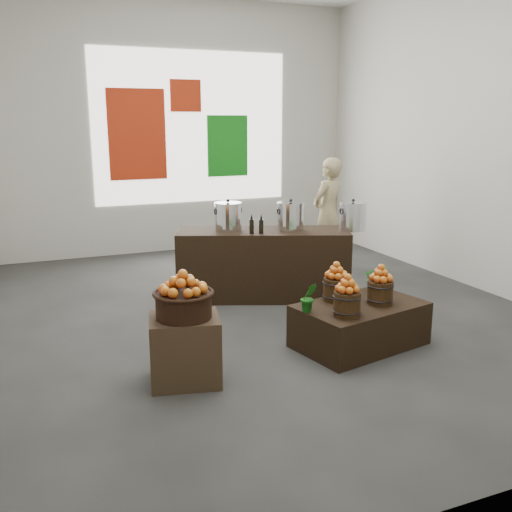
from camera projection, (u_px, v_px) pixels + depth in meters
name	position (u px, v px, depth m)	size (l,w,h in m)	color
ground	(258.00, 313.00, 6.46)	(7.00, 7.00, 0.00)	#343532
back_wall	(174.00, 128.00, 9.13)	(6.00, 0.04, 4.00)	#B2B0A5
back_opening	(192.00, 128.00, 9.23)	(3.20, 0.02, 2.40)	white
deco_red_left	(137.00, 135.00, 8.91)	(0.90, 0.04, 1.40)	#A8260C
deco_green_right	(228.00, 146.00, 9.51)	(0.70, 0.04, 1.00)	#117215
deco_red_upper	(186.00, 96.00, 9.06)	(0.50, 0.04, 0.50)	#A8260C
crate	(185.00, 350.00, 4.70)	(0.57, 0.46, 0.57)	#432D1F
wicker_basket	(184.00, 305.00, 4.61)	(0.45, 0.45, 0.21)	black
apples_in_basket	(183.00, 282.00, 4.56)	(0.35, 0.35, 0.19)	#A6050C
display_table	(360.00, 325.00, 5.48)	(1.21, 0.74, 0.42)	black
apple_bucket_front_left	(347.00, 304.00, 5.08)	(0.24, 0.24, 0.22)	#36220E
apples_in_bucket_front_left	(348.00, 283.00, 5.04)	(0.18, 0.18, 0.16)	#A6050C
apple_bucket_front_right	(380.00, 292.00, 5.42)	(0.24, 0.24, 0.22)	#36220E
apples_in_bucket_front_right	(381.00, 273.00, 5.37)	(0.18, 0.18, 0.16)	#A6050C
apple_bucket_rear	(336.00, 289.00, 5.52)	(0.24, 0.24, 0.22)	#36220E
apples_in_bucket_rear	(336.00, 270.00, 5.47)	(0.18, 0.18, 0.16)	#A6050C
herb_garnish_right	(375.00, 278.00, 5.79)	(0.25, 0.22, 0.28)	#135B13
herb_garnish_left	(309.00, 297.00, 5.19)	(0.15, 0.12, 0.27)	#135B13
counter	(263.00, 264.00, 6.93)	(2.05, 0.65, 0.84)	black
stock_pot_left	(228.00, 217.00, 6.79)	(0.32, 0.32, 0.32)	silver
stock_pot_center	(290.00, 217.00, 6.80)	(0.32, 0.32, 0.32)	silver
stock_pot_right	(353.00, 217.00, 6.81)	(0.32, 0.32, 0.32)	silver
oil_cruets	(264.00, 224.00, 6.61)	(0.15, 0.06, 0.23)	black
shopper	(328.00, 213.00, 8.27)	(0.59, 0.38, 1.61)	tan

